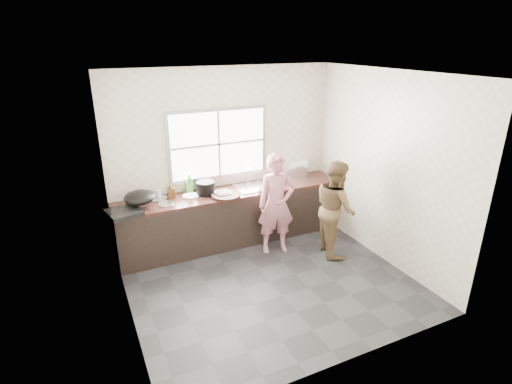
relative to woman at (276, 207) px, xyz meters
name	(u,v)px	position (x,y,z in m)	size (l,w,h in m)	color
floor	(270,281)	(-0.48, -0.74, -0.72)	(3.60, 3.20, 0.01)	#29292B
ceiling	(273,73)	(-0.48, -0.74, 1.99)	(3.60, 3.20, 0.01)	silver
wall_back	(224,155)	(-0.48, 0.87, 0.64)	(3.60, 0.01, 2.70)	beige
wall_left	(118,213)	(-2.28, -0.74, 0.64)	(0.01, 3.20, 2.70)	silver
wall_right	(385,169)	(1.33, -0.74, 0.64)	(0.01, 3.20, 2.70)	beige
wall_front	(354,245)	(-0.48, -2.34, 0.64)	(3.60, 0.01, 2.70)	beige
cabinet	(233,217)	(-0.48, 0.55, -0.30)	(3.60, 0.62, 0.82)	black
countertop	(233,192)	(-0.48, 0.55, 0.13)	(3.60, 0.64, 0.04)	#341A15
sink	(253,187)	(-0.13, 0.55, 0.15)	(0.55, 0.45, 0.02)	silver
faucet	(248,175)	(-0.13, 0.75, 0.30)	(0.02, 0.02, 0.30)	silver
window_frame	(218,144)	(-0.58, 0.85, 0.84)	(1.60, 0.05, 1.10)	#9EA0A5
window_glazing	(219,144)	(-0.58, 0.83, 0.84)	(1.50, 0.01, 1.00)	white
woman	(276,207)	(0.00, 0.00, 0.00)	(0.52, 0.34, 1.43)	#B76D79
person_side	(335,208)	(0.77, -0.41, 0.01)	(0.70, 0.55, 1.44)	brown
cutting_board	(226,196)	(-0.66, 0.36, 0.17)	(0.44, 0.44, 0.04)	black
cleaver	(212,192)	(-0.82, 0.53, 0.19)	(0.18, 0.09, 0.01)	silver
bowl_mince	(223,194)	(-0.68, 0.43, 0.18)	(0.24, 0.24, 0.06)	silver
bowl_crabs	(271,183)	(0.20, 0.56, 0.18)	(0.19, 0.19, 0.06)	white
bowl_held	(263,189)	(-0.05, 0.34, 0.18)	(0.22, 0.22, 0.07)	white
black_pot	(206,188)	(-0.89, 0.60, 0.25)	(0.28, 0.28, 0.20)	black
plate_food	(191,196)	(-1.13, 0.60, 0.16)	(0.25, 0.25, 0.02)	white
bottle_green	(189,182)	(-1.09, 0.78, 0.31)	(0.13, 0.13, 0.33)	green
bottle_brown_tall	(171,191)	(-1.40, 0.70, 0.25)	(0.09, 0.10, 0.21)	#472E11
bottle_brown_short	(201,186)	(-0.90, 0.78, 0.22)	(0.12, 0.12, 0.15)	#4C2013
glass_jar	(159,194)	(-1.56, 0.78, 0.20)	(0.08, 0.08, 0.11)	silver
burner	(124,213)	(-2.13, 0.34, 0.18)	(0.42, 0.42, 0.06)	black
wok	(140,197)	(-1.87, 0.52, 0.29)	(0.45, 0.45, 0.17)	black
dish_rack	(293,168)	(0.74, 0.78, 0.29)	(0.40, 0.28, 0.30)	white
pot_lid_left	(158,199)	(-1.59, 0.72, 0.15)	(0.26, 0.26, 0.01)	silver
pot_lid_right	(167,204)	(-1.52, 0.46, 0.15)	(0.24, 0.24, 0.01)	silver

